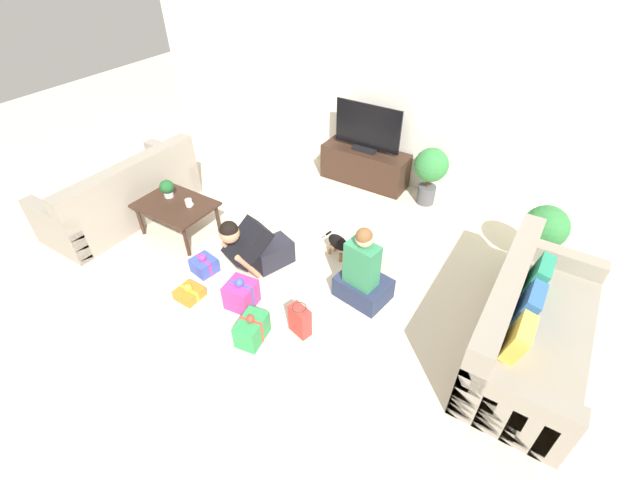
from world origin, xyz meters
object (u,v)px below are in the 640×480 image
(dog, at_px, (341,244))
(gift_box_c, at_px, (204,265))
(tv, at_px, (367,130))
(gift_box_a, at_px, (241,294))
(tabletop_plant, at_px, (167,188))
(tv_console, at_px, (365,166))
(mug, at_px, (189,203))
(coffee_table, at_px, (176,207))
(gift_box_b, at_px, (189,293))
(sofa_right, at_px, (528,329))
(potted_plant_back_right, at_px, (431,169))
(potted_plant_corner_right, at_px, (545,229))
(person_kneeling, at_px, (255,246))
(gift_box_d, at_px, (252,329))
(gift_bag_a, at_px, (300,320))
(person_sitting, at_px, (363,275))
(sofa_left, at_px, (124,196))

(dog, relative_size, gift_box_c, 1.65)
(tv, distance_m, gift_box_a, 2.94)
(tabletop_plant, bearing_deg, tv_console, 55.83)
(dog, relative_size, mug, 3.90)
(coffee_table, distance_m, mug, 0.21)
(gift_box_c, bearing_deg, gift_box_b, -68.48)
(sofa_right, bearing_deg, potted_plant_back_right, 40.96)
(potted_plant_corner_right, distance_m, gift_box_c, 3.73)
(sofa_right, height_order, person_kneeling, sofa_right)
(person_kneeling, bearing_deg, tabletop_plant, -165.19)
(potted_plant_back_right, height_order, gift_box_d, potted_plant_back_right)
(sofa_right, height_order, mug, sofa_right)
(gift_box_a, distance_m, gift_box_b, 0.58)
(gift_box_b, bearing_deg, dog, 53.45)
(coffee_table, bearing_deg, mug, 17.27)
(gift_box_b, height_order, tabletop_plant, tabletop_plant)
(gift_bag_a, bearing_deg, person_sitting, 68.56)
(potted_plant_corner_right, height_order, person_kneeling, person_kneeling)
(sofa_left, distance_m, gift_box_a, 2.35)
(gift_box_d, relative_size, tabletop_plant, 1.61)
(tv_console, height_order, gift_box_c, tv_console)
(tv, distance_m, gift_bag_a, 3.02)
(tv, relative_size, tabletop_plant, 4.35)
(sofa_right, bearing_deg, person_kneeling, 98.75)
(tv_console, xyz_separation_m, gift_box_a, (0.08, -2.86, -0.11))
(mug, bearing_deg, dog, 18.42)
(gift_box_a, xyz_separation_m, tabletop_plant, (-1.61, 0.61, 0.41))
(sofa_right, relative_size, gift_box_d, 5.36)
(mug, bearing_deg, gift_bag_a, -16.33)
(coffee_table, height_order, potted_plant_corner_right, potted_plant_corner_right)
(gift_box_d, xyz_separation_m, mug, (-1.62, 0.88, 0.35))
(tv, relative_size, potted_plant_back_right, 1.22)
(gift_bag_a, xyz_separation_m, mug, (-1.96, 0.57, 0.32))
(potted_plant_corner_right, bearing_deg, sofa_right, -83.66)
(person_sitting, relative_size, gift_box_d, 2.55)
(person_sitting, bearing_deg, mug, 12.76)
(person_sitting, relative_size, gift_box_a, 2.59)
(sofa_left, height_order, coffee_table, sofa_left)
(potted_plant_corner_right, distance_m, gift_box_d, 3.25)
(person_kneeling, xyz_separation_m, gift_box_b, (-0.34, -0.70, -0.29))
(coffee_table, distance_m, gift_box_a, 1.55)
(sofa_left, relative_size, gift_box_c, 6.80)
(gift_bag_a, bearing_deg, coffee_table, 166.44)
(sofa_left, height_order, gift_box_d, sofa_left)
(person_kneeling, bearing_deg, person_sitting, 31.57)
(potted_plant_corner_right, relative_size, dog, 1.65)
(potted_plant_back_right, distance_m, tabletop_plant, 3.34)
(gift_box_c, distance_m, gift_box_d, 1.15)
(person_kneeling, distance_m, person_sitting, 1.21)
(potted_plant_back_right, xyz_separation_m, gift_bag_a, (-0.18, -2.80, -0.35))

